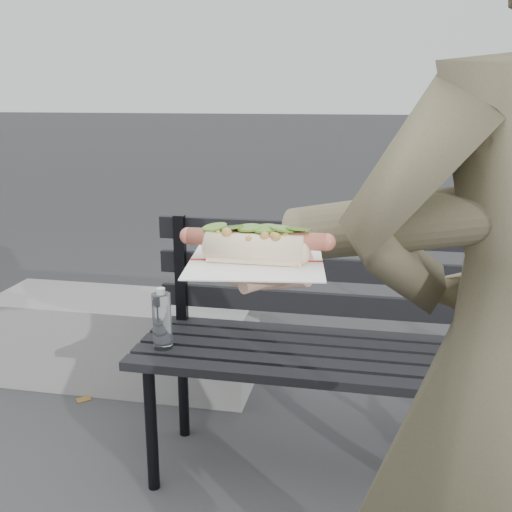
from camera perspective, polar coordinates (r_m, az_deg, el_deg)
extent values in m
cylinder|color=black|center=(2.10, -9.94, -15.92)|extent=(0.04, 0.04, 0.45)
cylinder|color=black|center=(2.38, -6.97, -11.86)|extent=(0.04, 0.04, 0.45)
cube|color=black|center=(1.86, 9.67, -11.86)|extent=(1.50, 0.07, 0.03)
cube|color=black|center=(1.94, 9.76, -10.67)|extent=(1.50, 0.07, 0.03)
cube|color=black|center=(2.02, 9.85, -9.57)|extent=(1.50, 0.07, 0.03)
cube|color=black|center=(2.10, 9.92, -8.55)|extent=(1.50, 0.07, 0.03)
cube|color=black|center=(2.19, 9.99, -7.61)|extent=(1.50, 0.07, 0.03)
cube|color=black|center=(2.24, -7.17, -1.41)|extent=(0.04, 0.03, 0.42)
cube|color=black|center=(2.18, 10.14, -4.76)|extent=(1.50, 0.02, 0.08)
cube|color=black|center=(2.14, 10.30, -1.48)|extent=(1.50, 0.02, 0.08)
cube|color=black|center=(2.10, 10.47, 1.91)|extent=(1.50, 0.02, 0.08)
cylinder|color=white|center=(2.02, -8.95, -6.15)|extent=(0.06, 0.06, 0.19)
cylinder|color=white|center=(1.99, -9.07, -3.32)|extent=(0.03, 0.03, 0.02)
cube|color=slate|center=(2.87, -12.37, -7.78)|extent=(1.20, 0.40, 0.40)
cylinder|color=brown|center=(0.93, 17.56, 3.48)|extent=(0.51, 0.23, 0.19)
cylinder|color=#D8A384|center=(0.86, 2.75, -1.25)|extent=(0.09, 0.08, 0.07)
ellipsoid|color=#D8A384|center=(0.86, 0.00, -1.61)|extent=(0.10, 0.12, 0.03)
cylinder|color=#D8A384|center=(0.84, -4.07, -1.84)|extent=(0.05, 0.02, 0.02)
cylinder|color=#D8A384|center=(0.86, -3.72, -1.46)|extent=(0.05, 0.02, 0.02)
cylinder|color=#D8A384|center=(0.88, -3.39, -1.10)|extent=(0.05, 0.02, 0.02)
cylinder|color=#D8A384|center=(0.90, -3.07, -0.74)|extent=(0.05, 0.02, 0.02)
cylinder|color=#D8A384|center=(0.80, -0.07, -2.62)|extent=(0.04, 0.05, 0.02)
cube|color=white|center=(0.85, 0.00, -0.52)|extent=(0.21, 0.21, 0.00)
cube|color=#B21E1E|center=(0.85, 0.00, -0.41)|extent=(0.19, 0.03, 0.00)
cylinder|color=#BD6048|center=(0.85, 0.00, 1.64)|extent=(0.20, 0.02, 0.02)
sphere|color=#BD6048|center=(0.87, -6.48, 1.93)|extent=(0.03, 0.02, 0.02)
sphere|color=#BD6048|center=(0.83, 6.77, 1.31)|extent=(0.02, 0.02, 0.02)
sphere|color=#9E6B2D|center=(0.82, 1.71, 1.87)|extent=(0.01, 0.01, 0.01)
sphere|color=#9E6B2D|center=(0.86, -0.07, 2.46)|extent=(0.01, 0.01, 0.01)
sphere|color=#9E6B2D|center=(0.83, 2.34, 2.14)|extent=(0.01, 0.01, 0.01)
sphere|color=#9E6B2D|center=(0.85, -2.34, 1.85)|extent=(0.01, 0.01, 0.01)
sphere|color=#9E6B2D|center=(0.83, 0.70, 1.94)|extent=(0.01, 0.01, 0.01)
sphere|color=#9E6B2D|center=(0.82, 0.81, 1.45)|extent=(0.01, 0.01, 0.01)
sphere|color=#9E6B2D|center=(0.82, -0.68, 1.54)|extent=(0.01, 0.01, 0.01)
sphere|color=#9E6B2D|center=(0.85, 3.36, 2.02)|extent=(0.01, 0.01, 0.01)
sphere|color=#9E6B2D|center=(0.84, -3.60, 2.03)|extent=(0.01, 0.01, 0.01)
sphere|color=#9E6B2D|center=(0.85, 2.17, 1.97)|extent=(0.01, 0.01, 0.01)
sphere|color=#9E6B2D|center=(0.82, 2.63, 1.85)|extent=(0.01, 0.01, 0.01)
sphere|color=#9E6B2D|center=(0.85, 2.77, 2.38)|extent=(0.01, 0.01, 0.01)
sphere|color=#9E6B2D|center=(0.83, -0.20, 1.80)|extent=(0.01, 0.01, 0.01)
sphere|color=#9E6B2D|center=(0.86, 0.51, 2.59)|extent=(0.01, 0.01, 0.01)
sphere|color=#9E6B2D|center=(0.83, 2.31, 1.90)|extent=(0.01, 0.01, 0.01)
sphere|color=#9E6B2D|center=(0.84, -4.25, 1.96)|extent=(0.01, 0.01, 0.01)
sphere|color=#9E6B2D|center=(0.83, 2.45, 2.11)|extent=(0.01, 0.01, 0.01)
sphere|color=#9E6B2D|center=(0.82, 0.84, 1.88)|extent=(0.01, 0.01, 0.01)
sphere|color=#9E6B2D|center=(0.87, -0.51, 2.22)|extent=(0.01, 0.01, 0.01)
sphere|color=#9E6B2D|center=(0.86, 0.00, 2.17)|extent=(0.01, 0.01, 0.01)
sphere|color=#9E6B2D|center=(0.84, -4.38, 1.78)|extent=(0.01, 0.01, 0.01)
sphere|color=#9E6B2D|center=(0.82, 2.78, 1.91)|extent=(0.01, 0.01, 0.01)
sphere|color=#9E6B2D|center=(0.83, -2.81, 2.22)|extent=(0.01, 0.01, 0.01)
sphere|color=#9E6B2D|center=(0.83, -1.73, 1.77)|extent=(0.01, 0.01, 0.01)
sphere|color=#9E6B2D|center=(0.85, -0.83, 2.06)|extent=(0.01, 0.01, 0.01)
sphere|color=#9E6B2D|center=(0.85, -1.75, 2.29)|extent=(0.01, 0.01, 0.01)
sphere|color=#9E6B2D|center=(0.82, 1.92, 1.80)|extent=(0.01, 0.01, 0.01)
sphere|color=#9E6B2D|center=(0.84, -3.60, 2.12)|extent=(0.01, 0.01, 0.01)
sphere|color=#9E6B2D|center=(0.86, -3.69, 2.63)|extent=(0.01, 0.01, 0.01)
sphere|color=#9E6B2D|center=(0.85, 2.42, 1.96)|extent=(0.01, 0.01, 0.01)
cylinder|color=#558C26|center=(0.86, -3.95, 2.78)|extent=(0.04, 0.04, 0.01)
cylinder|color=#558C26|center=(0.85, -2.38, 2.75)|extent=(0.04, 0.04, 0.01)
cylinder|color=#558C26|center=(0.84, -0.68, 2.72)|extent=(0.04, 0.04, 0.01)
cylinder|color=#558C26|center=(0.84, 0.91, 2.64)|extent=(0.04, 0.04, 0.01)
cylinder|color=#558C26|center=(0.83, 2.54, 2.63)|extent=(0.04, 0.04, 0.01)
cylinder|color=#558C26|center=(0.83, 4.04, 2.59)|extent=(0.04, 0.04, 0.01)
cube|color=brown|center=(2.82, -16.10, -12.98)|extent=(0.07, 0.07, 0.00)
cube|color=brown|center=(3.51, -14.19, -7.03)|extent=(0.05, 0.05, 0.00)
cube|color=brown|center=(3.30, 18.46, -8.84)|extent=(0.09, 0.07, 0.00)
cube|color=brown|center=(2.31, 22.83, -20.51)|extent=(0.05, 0.05, 0.00)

